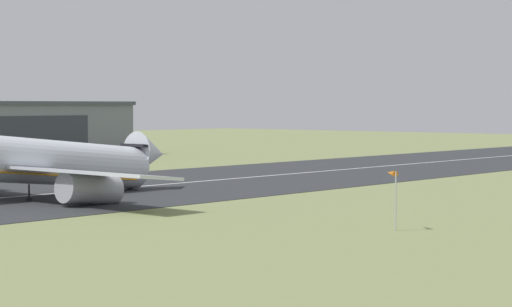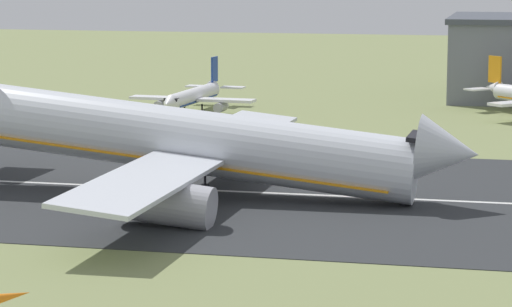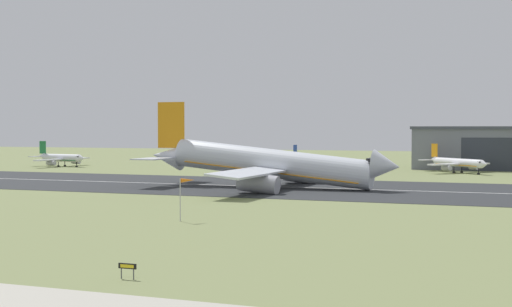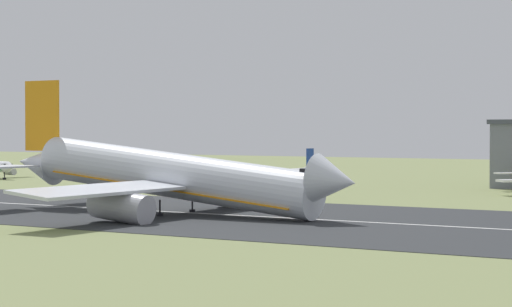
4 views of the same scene
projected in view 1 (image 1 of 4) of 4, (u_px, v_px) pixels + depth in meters
The scene contains 5 objects.
ground_plane at pixel (417, 236), 96.09m from camera, with size 638.88×638.88×0.00m, color #7A8451.
runway_strip at pixel (23, 196), 137.42m from camera, with size 398.88×51.04×0.06m, color #2B2D30.
runway_centreline at pixel (23, 196), 137.42m from camera, with size 358.99×0.70×0.01m, color silver.
airplane_landing at pixel (7, 161), 132.34m from camera, with size 57.77×58.19×19.17m.
windsock_pole at pixel (392, 177), 100.91m from camera, with size 1.75×2.14×6.00m.
Camera 1 is at (-82.43, 12.37, 12.59)m, focal length 70.00 mm.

